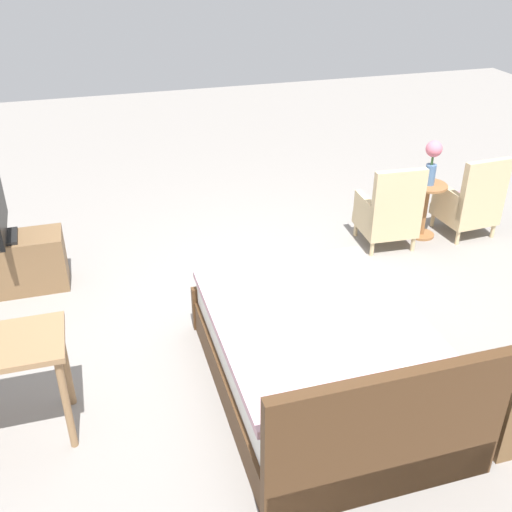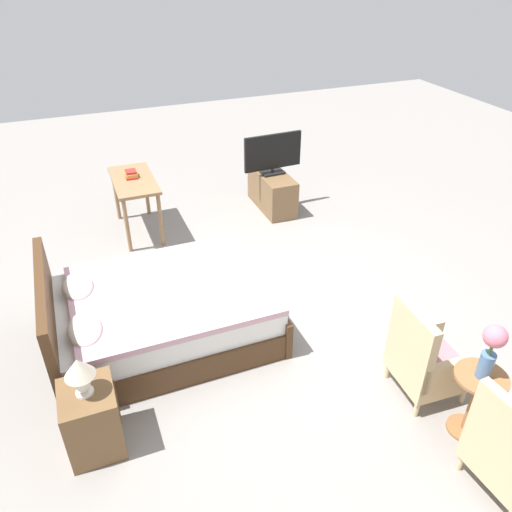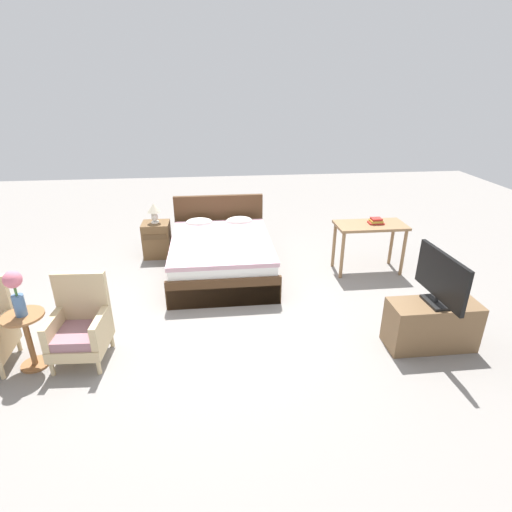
# 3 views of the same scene
# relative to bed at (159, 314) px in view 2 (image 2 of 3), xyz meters

# --- Properties ---
(ground_plane) EXTENTS (16.00, 16.00, 0.00)m
(ground_plane) POSITION_rel_bed_xyz_m (0.05, -1.16, -0.30)
(ground_plane) COLOR gray
(bed) EXTENTS (1.51, 2.08, 0.96)m
(bed) POSITION_rel_bed_xyz_m (0.00, 0.00, 0.00)
(bed) COLOR #472D19
(bed) RESTS_ON ground_plane
(armchair_by_window_right) EXTENTS (0.57, 0.57, 0.92)m
(armchair_by_window_right) POSITION_rel_bed_xyz_m (-1.51, -1.95, 0.08)
(armchair_by_window_right) COLOR #CCB284
(armchair_by_window_right) RESTS_ON ground_plane
(side_table) EXTENTS (0.40, 0.40, 0.61)m
(side_table) POSITION_rel_bed_xyz_m (-2.00, -2.04, 0.08)
(side_table) COLOR #936038
(side_table) RESTS_ON ground_plane
(flower_vase) EXTENTS (0.17, 0.17, 0.48)m
(flower_vase) POSITION_rel_bed_xyz_m (-2.00, -2.04, 0.60)
(flower_vase) COLOR #4C709E
(flower_vase) RESTS_ON side_table
(nightstand) EXTENTS (0.44, 0.41, 0.59)m
(nightstand) POSITION_rel_bed_xyz_m (-1.05, 0.74, -0.01)
(nightstand) COLOR brown
(nightstand) RESTS_ON ground_plane
(table_lamp) EXTENTS (0.22, 0.22, 0.33)m
(table_lamp) POSITION_rel_bed_xyz_m (-1.05, 0.74, 0.50)
(table_lamp) COLOR silver
(table_lamp) RESTS_ON nightstand
(tv_stand) EXTENTS (0.96, 0.40, 0.54)m
(tv_stand) POSITION_rel_bed_xyz_m (2.24, -2.15, -0.03)
(tv_stand) COLOR brown
(tv_stand) RESTS_ON ground_plane
(tv_flatscreen) EXTENTS (0.21, 0.85, 0.57)m
(tv_flatscreen) POSITION_rel_bed_xyz_m (2.24, -2.15, 0.54)
(tv_flatscreen) COLOR black
(tv_flatscreen) RESTS_ON tv_stand
(vanity_desk) EXTENTS (1.04, 0.52, 0.76)m
(vanity_desk) POSITION_rel_bed_xyz_m (2.24, -0.20, 0.35)
(vanity_desk) COLOR #8E6B47
(vanity_desk) RESTS_ON ground_plane
(book_stack) EXTENTS (0.23, 0.16, 0.09)m
(book_stack) POSITION_rel_bed_xyz_m (2.32, -0.19, 0.50)
(book_stack) COLOR #AD2823
(book_stack) RESTS_ON vanity_desk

